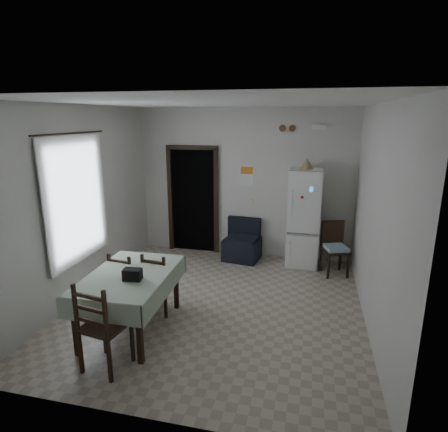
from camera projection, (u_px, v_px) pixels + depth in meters
ground at (216, 305)px, 5.58m from camera, size 4.50×4.50×0.00m
ceiling at (215, 102)px, 4.84m from camera, size 4.20×4.50×0.02m
wall_back at (244, 184)px, 7.32m from camera, size 4.20×0.02×2.90m
wall_front at (148, 276)px, 3.09m from camera, size 4.20×0.02×2.90m
wall_left at (82, 203)px, 5.67m from camera, size 0.02×4.50×2.90m
wall_right at (376, 220)px, 4.75m from camera, size 0.02×4.50×2.90m
doorway at (196, 199)px, 7.85m from camera, size 1.06×0.52×2.22m
window_recess at (70, 200)px, 5.47m from camera, size 0.10×1.20×1.60m
curtain at (77, 200)px, 5.44m from camera, size 0.02×1.45×1.85m
curtain_rod at (71, 133)px, 5.20m from camera, size 0.02×1.60×0.02m
calendar at (247, 175)px, 7.26m from camera, size 0.28×0.02×0.40m
calendar_image at (247, 170)px, 7.23m from camera, size 0.24×0.01×0.14m
light_switch at (251, 202)px, 7.37m from camera, size 0.08×0.02×0.12m
vent_left at (282, 128)px, 6.88m from camera, size 0.12×0.03×0.12m
vent_right at (292, 128)px, 6.84m from camera, size 0.12×0.03×0.12m
emergency_light at (319, 127)px, 6.71m from camera, size 0.25×0.07×0.09m
fridge at (304, 218)px, 6.90m from camera, size 0.60×0.60×1.81m
tan_cone at (307, 164)px, 6.68m from camera, size 0.27×0.27×0.20m
navy_seat at (242, 240)px, 7.29m from camera, size 0.74×0.72×0.80m
corner_chair at (335, 249)px, 6.56m from camera, size 0.52×0.52×0.94m
dining_table at (131, 302)px, 4.86m from camera, size 1.05×1.55×0.79m
black_bag at (132, 274)px, 4.56m from camera, size 0.23×0.16×0.14m
dining_chair_far_left at (127, 281)px, 5.36m from camera, size 0.43×0.43×0.89m
dining_chair_far_right at (160, 281)px, 5.32m from camera, size 0.43×0.43×0.90m
dining_chair_near_head at (105, 324)px, 4.07m from camera, size 0.52×0.52×1.06m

